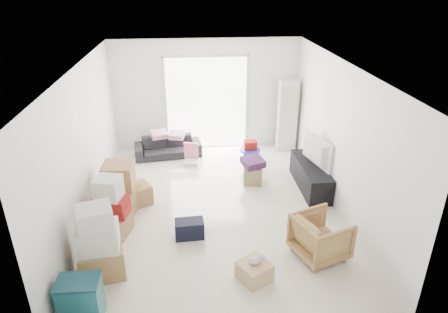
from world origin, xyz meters
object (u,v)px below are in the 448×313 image
Objects in this scene: kids_table at (250,148)px; ac_tower at (287,116)px; ottoman at (253,174)px; wood_crate at (254,271)px; television at (312,161)px; sofa at (168,144)px; armchair at (321,235)px; tv_console at (310,176)px; storage_bins at (81,300)px.

ac_tower is at bearing 39.22° from kids_table.
ottoman reaches higher than wood_crate.
television is at bearing 58.58° from wood_crate.
television is at bearing -39.15° from sofa.
sofa is at bearing 11.27° from armchair.
sofa is (-2.98, 1.85, 0.05)m from tv_console.
sofa is 5.05m from storage_bins.
television reaches higher than wood_crate.
storage_bins is 4.40m from ottoman.
armchair is 3.38m from kids_table.
ac_tower is 6.43m from storage_bins.
kids_table is (1.90, -0.69, 0.11)m from sofa.
armchair is at bearing 21.76° from wood_crate.
tv_console is 2.22m from armchair.
armchair is at bearing -74.88° from ottoman.
kids_table is at bearing 85.01° from ottoman.
kids_table is 3.81m from wood_crate.
wood_crate is at bearing 91.16° from armchair.
ac_tower is 1.11× the size of tv_console.
sofa is at bearing -177.07° from ac_tower.
television is 1.59m from kids_table.
ottoman is 0.63× the size of kids_table.
sofa is at bearing 160.05° from kids_table.
ac_tower is 2.02m from television.
armchair is at bearing -95.97° from ac_tower.
armchair is (-0.43, -4.16, -0.49)m from ac_tower.
wood_crate is (-1.10, -0.44, -0.24)m from armchair.
kids_table is at bearing 132.87° from tv_console.
armchair is 2.57m from ottoman.
sofa is (-2.98, 1.85, -0.28)m from television.
ottoman is at bearing 164.86° from tv_console.
sofa is at bearing 44.64° from television.
wood_crate is at bearing -108.49° from ac_tower.
ac_tower is at bearing -12.06° from television.
ac_tower reaches higher than tv_console.
tv_console is 0.33m from television.
television is at bearing -33.24° from armchair.
sofa is 2.02m from kids_table.
armchair is at bearing 153.86° from television.
tv_console is at bearing -0.00° from television.
storage_bins is at bearing -126.94° from ac_tower.
wood_crate is (1.39, -4.45, -0.17)m from sofa.
sofa is 4.19× the size of ottoman.
television reaches higher than tv_console.
sofa is at bearing 107.33° from wood_crate.
ac_tower is at bearing 91.43° from tv_console.
television is 1.26m from ottoman.
ac_tower is 4.20× the size of wood_crate.
kids_table is at bearing 82.27° from wood_crate.
sofa reaches higher than kids_table.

